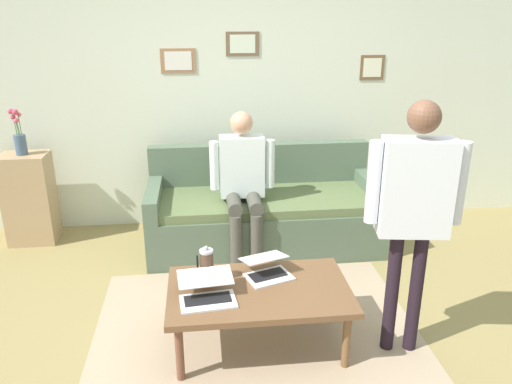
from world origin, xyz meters
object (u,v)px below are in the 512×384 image
object	(u,v)px
side_shelf	(30,199)
person_standing	(415,199)
laptop_center	(207,293)
person_seated	(243,178)
couch	(264,213)
laptop_left	(267,270)
french_press	(207,265)
coffee_table	(259,294)
flower_vase	(19,138)

from	to	relation	value
side_shelf	person_standing	bearing A→B (deg)	145.39
laptop_center	person_seated	distance (m)	1.43
couch	person_seated	distance (m)	0.52
laptop_left	french_press	world-z (taller)	french_press
laptop_center	person_standing	bearing A→B (deg)	177.51
side_shelf	person_standing	xyz separation A→B (m)	(-2.82, 1.94, 0.61)
side_shelf	laptop_center	bearing A→B (deg)	130.11
coffee_table	french_press	bearing A→B (deg)	-21.81
person_seated	laptop_center	bearing A→B (deg)	75.87
flower_vase	side_shelf	bearing A→B (deg)	-100.65
french_press	person_standing	size ratio (longest dim) A/B	0.16
side_shelf	laptop_left	bearing A→B (deg)	140.30
french_press	person_standing	xyz separation A→B (m)	(-1.22, 0.27, 0.50)
coffee_table	laptop_center	bearing A→B (deg)	14.17
laptop_left	side_shelf	world-z (taller)	side_shelf
laptop_center	person_seated	xyz separation A→B (m)	(-0.34, -1.36, 0.27)
person_seated	couch	bearing A→B (deg)	-132.68
person_seated	laptop_left	bearing A→B (deg)	92.91
side_shelf	flower_vase	distance (m)	0.57
person_seated	flower_vase	bearing A→B (deg)	-15.25
laptop_center	flower_vase	bearing A→B (deg)	-49.80
couch	laptop_left	world-z (taller)	couch
coffee_table	laptop_center	xyz separation A→B (m)	(0.33, 0.08, 0.08)
laptop_left	side_shelf	xyz separation A→B (m)	(1.99, -1.65, -0.04)
couch	laptop_center	distance (m)	1.68
person_standing	couch	bearing A→B (deg)	-67.66
flower_vase	french_press	bearing A→B (deg)	133.68
couch	person_seated	xyz separation A→B (m)	(0.21, 0.23, 0.42)
couch	side_shelf	distance (m)	2.17
laptop_left	person_seated	size ratio (longest dim) A/B	0.28
laptop_center	side_shelf	size ratio (longest dim) A/B	0.43
person_standing	laptop_center	bearing A→B (deg)	-2.49
laptop_center	laptop_left	bearing A→B (deg)	-149.30
couch	french_press	xyz separation A→B (m)	(0.55, 1.37, 0.23)
laptop_center	person_seated	size ratio (longest dim) A/B	0.28
laptop_left	laptop_center	bearing A→B (deg)	30.70
person_standing	person_seated	xyz separation A→B (m)	(0.88, -1.41, -0.31)
person_standing	person_seated	bearing A→B (deg)	-58.01
flower_vase	person_standing	size ratio (longest dim) A/B	0.26
french_press	side_shelf	size ratio (longest dim) A/B	0.30
coffee_table	person_standing	xyz separation A→B (m)	(-0.90, 0.14, 0.66)
side_shelf	flower_vase	bearing A→B (deg)	79.35
side_shelf	coffee_table	bearing A→B (deg)	136.73
couch	person_seated	world-z (taller)	person_seated
laptop_center	side_shelf	bearing A→B (deg)	-49.89
laptop_center	coffee_table	bearing A→B (deg)	-165.83
person_standing	side_shelf	bearing A→B (deg)	-34.61
french_press	side_shelf	distance (m)	2.32
couch	coffee_table	distance (m)	1.52
couch	coffee_table	size ratio (longest dim) A/B	1.81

